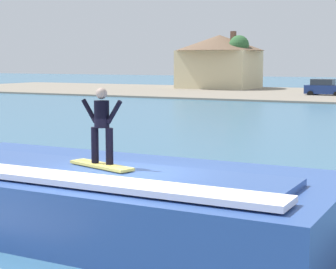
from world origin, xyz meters
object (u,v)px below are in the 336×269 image
wave_crest (103,198)px  surfer (102,122)px  tree_tall_bare (239,47)px  car_near_shore (325,88)px  surfboard (101,165)px  house_with_chimney (219,58)px

wave_crest → surfer: bearing=-56.1°
surfer → tree_tall_bare: tree_tall_bare is taller
car_near_shore → wave_crest: bearing=-82.7°
wave_crest → surfer: size_ratio=6.38×
surfboard → surfer: (0.00, 0.04, 0.93)m
surfboard → surfer: surfer is taller
wave_crest → tree_tall_bare: tree_tall_bare is taller
surfer → car_near_shore: 52.21m
surfer → house_with_chimney: bearing=110.4°
wave_crest → surfboard: 0.91m
wave_crest → surfboard: bearing=-59.4°
house_with_chimney → wave_crest: bearing=-69.6°
car_near_shore → tree_tall_bare: bearing=148.3°
house_with_chimney → tree_tall_bare: house_with_chimney is taller
surfboard → surfer: 0.93m
tree_tall_bare → car_near_shore: bearing=-31.7°
tree_tall_bare → surfboard: bearing=-71.9°
car_near_shore → surfer: bearing=-82.5°
house_with_chimney → surfboard: bearing=-69.6°
surfboard → surfer: size_ratio=1.08×
car_near_shore → house_with_chimney: (-16.06, 9.66, 3.15)m
surfboard → car_near_shore: bearing=97.5°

